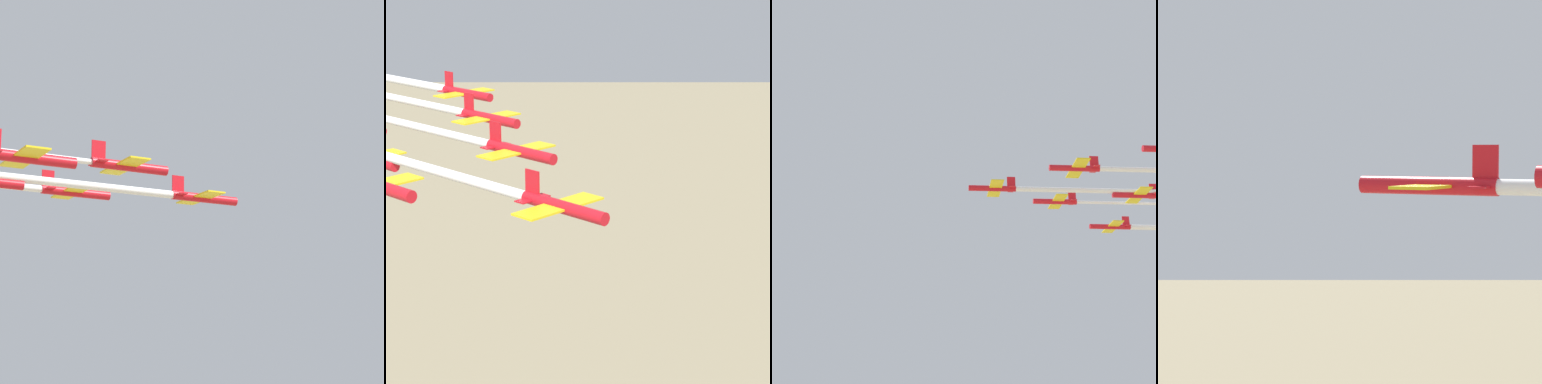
# 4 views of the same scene
# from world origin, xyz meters

# --- Properties ---
(jet_0) EXTENTS (11.05, 10.74, 3.73)m
(jet_0) POSITION_xyz_m (5.61, 24.51, 138.34)
(jet_0) COLOR red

